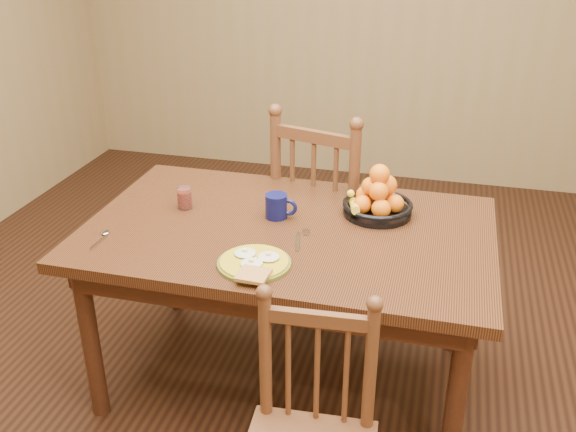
% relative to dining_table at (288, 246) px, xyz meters
% --- Properties ---
extents(room, '(4.52, 5.02, 2.72)m').
position_rel_dining_table_xyz_m(room, '(0.00, 0.00, 0.68)').
color(room, black).
rests_on(room, ground).
extents(dining_table, '(1.60, 1.00, 0.75)m').
position_rel_dining_table_xyz_m(dining_table, '(0.00, 0.00, 0.00)').
color(dining_table, black).
rests_on(dining_table, ground).
extents(chair_far, '(0.59, 0.58, 1.07)m').
position_rel_dining_table_xyz_m(chair_far, '(0.05, 0.59, -0.14)').
color(chair_far, '#532B19').
rests_on(chair_far, ground).
extents(breakfast_plate, '(0.26, 0.29, 0.04)m').
position_rel_dining_table_xyz_m(breakfast_plate, '(-0.04, -0.32, 0.10)').
color(breakfast_plate, '#59601E').
rests_on(breakfast_plate, dining_table).
extents(fork, '(0.05, 0.18, 0.00)m').
position_rel_dining_table_xyz_m(fork, '(0.07, -0.08, 0.09)').
color(fork, silver).
rests_on(fork, dining_table).
extents(spoon, '(0.04, 0.16, 0.01)m').
position_rel_dining_table_xyz_m(spoon, '(-0.67, -0.25, 0.09)').
color(spoon, silver).
rests_on(spoon, dining_table).
extents(coffee_mug, '(0.13, 0.09, 0.10)m').
position_rel_dining_table_xyz_m(coffee_mug, '(-0.06, 0.08, 0.14)').
color(coffee_mug, '#0B0E3D').
rests_on(coffee_mug, dining_table).
extents(juice_glass, '(0.06, 0.06, 0.09)m').
position_rel_dining_table_xyz_m(juice_glass, '(-0.47, 0.07, 0.13)').
color(juice_glass, silver).
rests_on(juice_glass, dining_table).
extents(fruit_bowl, '(0.29, 0.29, 0.22)m').
position_rel_dining_table_xyz_m(fruit_bowl, '(0.32, 0.21, 0.15)').
color(fruit_bowl, black).
rests_on(fruit_bowl, dining_table).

